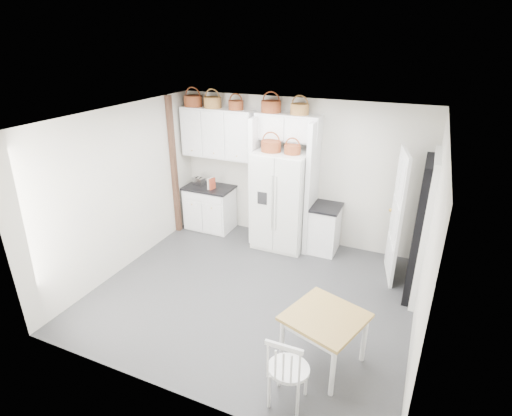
% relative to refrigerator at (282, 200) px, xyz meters
% --- Properties ---
extents(floor, '(4.50, 4.50, 0.00)m').
position_rel_refrigerator_xyz_m(floor, '(0.15, -1.61, -0.88)').
color(floor, '#383838').
rests_on(floor, ground).
extents(ceiling, '(4.50, 4.50, 0.00)m').
position_rel_refrigerator_xyz_m(ceiling, '(0.15, -1.61, 1.72)').
color(ceiling, white).
rests_on(ceiling, wall_back).
extents(wall_back, '(4.50, 0.00, 4.50)m').
position_rel_refrigerator_xyz_m(wall_back, '(0.15, 0.39, 0.42)').
color(wall_back, '#BBB6AF').
rests_on(wall_back, floor).
extents(wall_left, '(0.00, 4.00, 4.00)m').
position_rel_refrigerator_xyz_m(wall_left, '(-2.10, -1.61, 0.42)').
color(wall_left, '#BBB6AF').
rests_on(wall_left, floor).
extents(wall_right, '(0.00, 4.00, 4.00)m').
position_rel_refrigerator_xyz_m(wall_right, '(2.40, -1.61, 0.42)').
color(wall_right, '#BBB6AF').
rests_on(wall_right, floor).
extents(refrigerator, '(0.91, 0.73, 1.76)m').
position_rel_refrigerator_xyz_m(refrigerator, '(0.00, 0.00, 0.00)').
color(refrigerator, silver).
rests_on(refrigerator, floor).
extents(base_cab_left, '(0.90, 0.57, 0.83)m').
position_rel_refrigerator_xyz_m(base_cab_left, '(-1.53, 0.09, -0.47)').
color(base_cab_left, silver).
rests_on(base_cab_left, floor).
extents(base_cab_right, '(0.46, 0.56, 0.82)m').
position_rel_refrigerator_xyz_m(base_cab_right, '(0.78, 0.09, -0.47)').
color(base_cab_right, silver).
rests_on(base_cab_right, floor).
extents(dining_table, '(1.01, 1.01, 0.66)m').
position_rel_refrigerator_xyz_m(dining_table, '(1.46, -2.53, -0.55)').
color(dining_table, olive).
rests_on(dining_table, floor).
extents(windsor_chair, '(0.44, 0.40, 0.89)m').
position_rel_refrigerator_xyz_m(windsor_chair, '(1.27, -3.21, -0.44)').
color(windsor_chair, silver).
rests_on(windsor_chair, floor).
extents(counter_left, '(0.93, 0.60, 0.04)m').
position_rel_refrigerator_xyz_m(counter_left, '(-1.53, 0.09, -0.03)').
color(counter_left, black).
rests_on(counter_left, base_cab_left).
extents(counter_right, '(0.50, 0.59, 0.04)m').
position_rel_refrigerator_xyz_m(counter_right, '(0.78, 0.09, -0.05)').
color(counter_right, black).
rests_on(counter_right, base_cab_right).
extents(toaster, '(0.25, 0.18, 0.16)m').
position_rel_refrigerator_xyz_m(toaster, '(-1.74, 0.09, 0.07)').
color(toaster, silver).
rests_on(toaster, counter_left).
extents(cookbook_red, '(0.06, 0.15, 0.21)m').
position_rel_refrigerator_xyz_m(cookbook_red, '(-1.40, 0.01, 0.09)').
color(cookbook_red, '#A53B23').
rests_on(cookbook_red, counter_left).
extents(cookbook_cream, '(0.06, 0.15, 0.22)m').
position_rel_refrigerator_xyz_m(cookbook_cream, '(-1.45, 0.01, 0.09)').
color(cookbook_cream, beige).
rests_on(cookbook_cream, counter_left).
extents(basket_upper_a, '(0.34, 0.34, 0.19)m').
position_rel_refrigerator_xyz_m(basket_upper_a, '(-1.85, 0.22, 1.57)').
color(basket_upper_a, maroon).
rests_on(basket_upper_a, upper_cabinet).
extents(basket_upper_b, '(0.32, 0.32, 0.19)m').
position_rel_refrigerator_xyz_m(basket_upper_b, '(-1.44, 0.22, 1.56)').
color(basket_upper_b, olive).
rests_on(basket_upper_b, upper_cabinet).
extents(basket_upper_c, '(0.27, 0.27, 0.16)m').
position_rel_refrigerator_xyz_m(basket_upper_c, '(-0.98, 0.22, 1.55)').
color(basket_upper_c, maroon).
rests_on(basket_upper_c, upper_cabinet).
extents(basket_bridge_a, '(0.34, 0.34, 0.19)m').
position_rel_refrigerator_xyz_m(basket_bridge_a, '(-0.32, 0.22, 1.56)').
color(basket_bridge_a, maroon).
rests_on(basket_bridge_a, bridge_cabinet).
extents(basket_bridge_b, '(0.31, 0.31, 0.17)m').
position_rel_refrigerator_xyz_m(basket_bridge_b, '(0.19, 0.22, 1.56)').
color(basket_bridge_b, olive).
rests_on(basket_bridge_b, bridge_cabinet).
extents(basket_fridge_a, '(0.34, 0.34, 0.18)m').
position_rel_refrigerator_xyz_m(basket_fridge_a, '(-0.18, -0.10, 0.97)').
color(basket_fridge_a, maroon).
rests_on(basket_fridge_a, refrigerator).
extents(basket_fridge_b, '(0.27, 0.27, 0.15)m').
position_rel_refrigerator_xyz_m(basket_fridge_b, '(0.20, -0.10, 0.96)').
color(basket_fridge_b, maroon).
rests_on(basket_fridge_b, refrigerator).
extents(upper_cabinet, '(1.40, 0.34, 0.90)m').
position_rel_refrigerator_xyz_m(upper_cabinet, '(-1.35, 0.22, 1.02)').
color(upper_cabinet, silver).
rests_on(upper_cabinet, wall_back).
extents(bridge_cabinet, '(1.12, 0.34, 0.45)m').
position_rel_refrigerator_xyz_m(bridge_cabinet, '(0.00, 0.22, 1.24)').
color(bridge_cabinet, silver).
rests_on(bridge_cabinet, wall_back).
extents(fridge_panel_left, '(0.08, 0.60, 2.30)m').
position_rel_refrigerator_xyz_m(fridge_panel_left, '(-0.51, 0.09, 0.27)').
color(fridge_panel_left, silver).
rests_on(fridge_panel_left, floor).
extents(fridge_panel_right, '(0.08, 0.60, 2.30)m').
position_rel_refrigerator_xyz_m(fridge_panel_right, '(0.51, 0.09, 0.27)').
color(fridge_panel_right, silver).
rests_on(fridge_panel_right, floor).
extents(trim_post, '(0.09, 0.09, 2.60)m').
position_rel_refrigerator_xyz_m(trim_post, '(-2.05, -0.26, 0.42)').
color(trim_post, '#312015').
rests_on(trim_post, floor).
extents(doorway_void, '(0.18, 0.85, 2.05)m').
position_rel_refrigerator_xyz_m(doorway_void, '(2.31, -0.61, 0.14)').
color(doorway_void, black).
rests_on(doorway_void, floor).
extents(door_slab, '(0.21, 0.79, 2.05)m').
position_rel_refrigerator_xyz_m(door_slab, '(1.95, -0.27, 0.14)').
color(door_slab, white).
rests_on(door_slab, floor).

